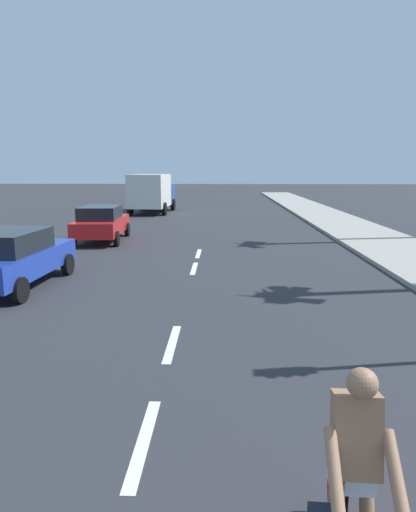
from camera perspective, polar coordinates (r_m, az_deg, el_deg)
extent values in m
plane|color=#2D2D33|center=(17.93, -1.04, 0.96)|extent=(160.00, 160.00, 0.00)
cube|color=#9E998E|center=(21.02, 21.04, 1.92)|extent=(3.60, 80.00, 0.14)
cube|color=white|center=(5.73, -8.32, -22.51)|extent=(0.16, 1.80, 0.01)
cube|color=white|center=(8.36, -4.65, -11.14)|extent=(0.16, 1.80, 0.01)
cube|color=white|center=(14.35, -1.80, -1.60)|extent=(0.16, 1.80, 0.01)
cube|color=white|center=(16.85, -1.24, 0.32)|extent=(0.16, 1.80, 0.01)
cylinder|color=red|center=(4.52, 16.29, -28.28)|extent=(0.09, 0.66, 0.66)
cylinder|color=black|center=(4.02, 17.58, -26.44)|extent=(0.03, 0.03, 0.48)
cube|color=#9E7051|center=(3.61, 18.57, -20.98)|extent=(0.36, 0.33, 0.63)
sphere|color=#9E7051|center=(3.36, 19.28, -15.26)|extent=(0.22, 0.22, 0.22)
cube|color=white|center=(3.84, 18.05, -24.76)|extent=(0.33, 0.24, 0.28)
cylinder|color=#9E7051|center=(3.97, 15.98, -29.08)|extent=(0.12, 0.21, 0.63)
cylinder|color=#9E7051|center=(3.51, 23.01, -24.33)|extent=(0.12, 0.49, 0.41)
cylinder|color=#9E7051|center=(3.42, 15.95, -24.91)|extent=(0.12, 0.49, 0.41)
cube|color=#1E389E|center=(13.11, -23.81, -0.71)|extent=(2.01, 4.40, 0.64)
cube|color=black|center=(12.83, -24.47, 1.72)|extent=(1.70, 2.32, 0.56)
cylinder|color=black|center=(14.88, -24.13, -0.88)|extent=(0.21, 0.65, 0.64)
cylinder|color=black|center=(14.10, -17.65, -1.04)|extent=(0.21, 0.65, 0.64)
cylinder|color=black|center=(11.51, -23.11, -4.09)|extent=(0.21, 0.65, 0.64)
cube|color=red|center=(20.35, -13.55, 3.84)|extent=(2.05, 4.39, 0.64)
cube|color=black|center=(20.08, -13.75, 5.46)|extent=(1.71, 2.32, 0.56)
cylinder|color=black|center=(22.01, -15.02, 3.33)|extent=(0.22, 0.65, 0.64)
cylinder|color=black|center=(21.66, -10.38, 3.40)|extent=(0.22, 0.65, 0.64)
cylinder|color=black|center=(19.22, -17.02, 2.13)|extent=(0.22, 0.65, 0.64)
cylinder|color=black|center=(18.81, -11.73, 2.20)|extent=(0.22, 0.65, 0.64)
cube|color=#23478C|center=(35.17, -6.48, 7.86)|extent=(2.51, 2.45, 1.40)
cube|color=silver|center=(32.22, -7.52, 8.35)|extent=(2.59, 4.27, 2.30)
cylinder|color=black|center=(35.34, -8.42, 6.61)|extent=(0.32, 0.91, 0.90)
cylinder|color=black|center=(34.88, -4.55, 6.64)|extent=(0.32, 0.91, 0.90)
cylinder|color=black|center=(31.56, -10.01, 6.03)|extent=(0.32, 0.91, 0.90)
cylinder|color=black|center=(31.05, -5.69, 6.07)|extent=(0.32, 0.91, 0.90)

